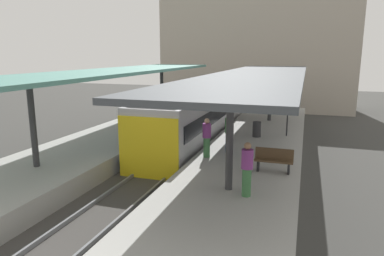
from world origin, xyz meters
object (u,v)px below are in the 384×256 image
Objects in this scene: passenger_mid_platform at (229,132)px; litter_bin at (257,129)px; platform_sign at (288,106)px; passenger_near_bench at (247,168)px; platform_bench at (274,159)px; commuter_train at (195,117)px; passenger_far_end at (207,137)px.

litter_bin is at bearing 77.28° from passenger_mid_platform.
passenger_near_bench is at bearing -94.64° from platform_sign.
platform_bench is 1.75× the size of litter_bin.
passenger_mid_platform reaches higher than passenger_near_bench.
commuter_train is 5.13m from passenger_mid_platform.
passenger_far_end is (-2.87, 1.05, 0.40)m from platform_bench.
passenger_far_end is at bearing 122.07° from passenger_near_bench.
litter_bin is 3.53m from passenger_mid_platform.
platform_sign reaches higher than passenger_near_bench.
litter_bin is 0.45× the size of passenger_mid_platform.
passenger_mid_platform is (2.88, -4.24, 0.19)m from commuter_train.
passenger_far_end is at bearing -120.59° from platform_sign.
passenger_near_bench is at bearing -57.93° from passenger_far_end.
litter_bin is at bearing 71.02° from passenger_far_end.
platform_sign is at bearing 61.14° from passenger_mid_platform.
platform_sign is 2.76× the size of litter_bin.
platform_bench is 2.97m from passenger_mid_platform.
commuter_train is 5.84× the size of platform_sign.
passenger_far_end is (-3.00, -5.07, -0.76)m from platform_sign.
commuter_train is 7.29× the size of passenger_mid_platform.
passenger_near_bench reaches higher than platform_bench.
passenger_mid_platform reaches higher than passenger_far_end.
passenger_mid_platform reaches higher than litter_bin.
commuter_train reaches higher than passenger_near_bench.
passenger_mid_platform is at bearing 136.64° from platform_bench.
passenger_near_bench is (0.78, -8.03, 0.48)m from litter_bin.
platform_sign reaches higher than litter_bin.
litter_bin is at bearing -155.07° from platform_sign.
commuter_train is at bearing 116.59° from passenger_near_bench.
commuter_train is 16.14× the size of litter_bin.
passenger_near_bench is 1.02× the size of passenger_far_end.
passenger_near_bench is at bearing -63.41° from commuter_train.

